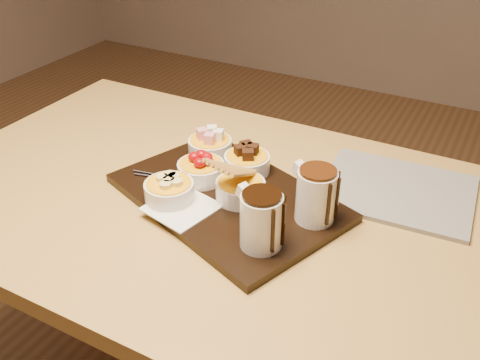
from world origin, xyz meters
The scene contains 12 objects.
dining_table centered at (0.00, 0.00, 0.65)m, with size 1.20×0.80×0.75m.
serving_board centered at (0.07, 0.00, 0.76)m, with size 0.46×0.30×0.02m, color black.
napkin centered at (0.02, -0.09, 0.77)m, with size 0.12×0.12×0.00m, color white.
bowl_marshmallows centered at (-0.04, 0.12, 0.79)m, with size 0.10×0.10×0.04m, color silver.
bowl_cake centered at (0.07, 0.10, 0.79)m, with size 0.10×0.10×0.04m, color silver.
bowl_strawberries centered at (0.00, 0.02, 0.79)m, with size 0.10×0.10×0.04m, color silver.
bowl_biscotti centered at (0.11, 0.00, 0.79)m, with size 0.10×0.10×0.04m, color silver.
bowl_bananas centered at (-0.02, -0.07, 0.79)m, with size 0.10×0.10×0.04m, color silver.
pitcher_dark_chocolate centered at (0.21, -0.12, 0.82)m, with size 0.07×0.07×0.10m, color silver.
pitcher_milk_chocolate centered at (0.26, 0.00, 0.82)m, with size 0.07×0.07×0.10m, color silver.
fondue_skewers centered at (-0.02, 0.00, 0.77)m, with size 0.26×0.03×0.01m, color silver, non-canonical shape.
newspaper centered at (0.37, 0.20, 0.76)m, with size 0.31×0.25×0.01m, color beige.
Camera 1 is at (0.53, -0.79, 1.38)m, focal length 40.00 mm.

